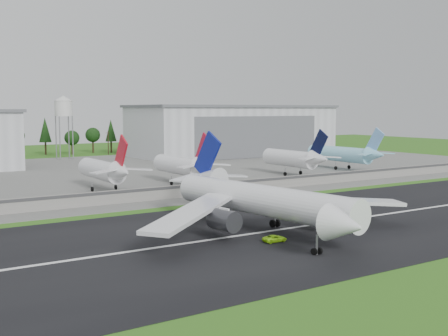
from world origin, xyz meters
TOP-DOWN VIEW (x-y plane):
  - ground at (0.00, 0.00)m, footprint 600.00×600.00m
  - runway at (0.00, 10.00)m, footprint 320.00×60.00m
  - runway_centerline at (0.00, 10.00)m, footprint 220.00×1.00m
  - apron at (0.00, 120.00)m, footprint 320.00×150.00m
  - blast_fence at (0.00, 54.99)m, footprint 240.00×0.61m
  - hangar_east at (75.00, 164.92)m, footprint 102.00×47.00m
  - water_tower at (-5.00, 185.00)m, footprint 8.40×8.40m
  - utility_poles at (0.00, 200.00)m, footprint 230.00×3.00m
  - treeline at (0.00, 215.00)m, footprint 320.00×16.00m
  - main_airliner at (-21.07, 9.57)m, footprint 56.76×59.22m
  - ground_vehicle at (-23.77, 2.58)m, footprint 4.46×2.16m
  - parked_jet_red_a at (-26.38, 76.55)m, footprint 7.36×31.29m
  - parked_jet_red_b at (-1.39, 76.55)m, footprint 7.36×31.29m
  - parked_jet_navy at (42.87, 76.56)m, footprint 7.36×31.29m
  - parked_jet_skyblue at (71.67, 81.57)m, footprint 7.36×37.29m

SIDE VIEW (x-z plane):
  - ground at x=0.00m, z-range 0.00..0.00m
  - utility_poles at x=0.00m, z-range -6.00..6.00m
  - treeline at x=0.00m, z-range -11.00..11.00m
  - runway at x=0.00m, z-range 0.00..0.10m
  - apron at x=0.00m, z-range 0.00..0.10m
  - runway_centerline at x=0.00m, z-range 0.10..0.12m
  - ground_vehicle at x=-23.77m, z-range 0.10..1.32m
  - blast_fence at x=0.00m, z-range 0.06..3.56m
  - main_airliner at x=-21.07m, z-range -4.19..13.98m
  - parked_jet_red_b at x=-1.39m, z-range -2.21..14.37m
  - parked_jet_red_a at x=-26.38m, z-range -2.21..14.37m
  - parked_jet_skyblue at x=71.67m, z-range -2.20..14.50m
  - parked_jet_navy at x=42.87m, z-range -2.16..14.55m
  - hangar_east at x=75.00m, z-range 0.03..25.23m
  - water_tower at x=-5.00m, z-range 9.85..39.25m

